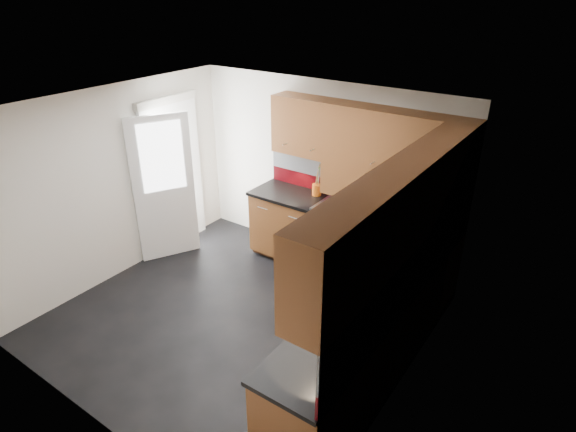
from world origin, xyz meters
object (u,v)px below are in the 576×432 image
Objects in this scene: toaster at (391,209)px; gas_hob at (340,207)px; food_processor at (416,236)px; utensil_pot at (317,188)px.

gas_hob is at bearing -164.41° from toaster.
toaster is (0.59, 0.16, 0.08)m from gas_hob.
food_processor is at bearing -19.16° from gas_hob.
utensil_pot is 1.67m from food_processor.
gas_hob is 1.94× the size of food_processor.
gas_hob is 1.19m from food_processor.
gas_hob is 2.00× the size of toaster.
utensil_pot is 1.46× the size of toaster.
toaster reaches higher than gas_hob.
toaster is 0.77m from food_processor.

